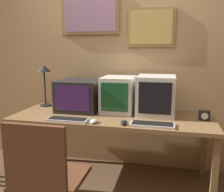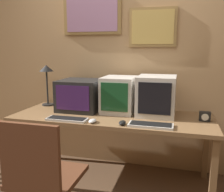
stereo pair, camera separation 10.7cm
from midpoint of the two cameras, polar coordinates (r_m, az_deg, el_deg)
name	(u,v)px [view 2 (the right image)]	position (r m, az deg, el deg)	size (l,w,h in m)	color
wall_back	(123,58)	(2.98, 3.50, 8.65)	(8.00, 0.08, 2.60)	tan
desk	(112,121)	(2.61, 1.18, -5.85)	(2.04, 0.77, 0.74)	olive
monitor_left	(81,95)	(2.81, -6.12, 0.23)	(0.45, 0.44, 0.34)	black
monitor_center	(119,95)	(2.70, 2.75, 0.34)	(0.34, 0.41, 0.38)	beige
monitor_right	(156,96)	(2.62, 11.28, 0.08)	(0.38, 0.43, 0.41)	beige
keyboard_main	(67,119)	(2.44, -9.02, -5.25)	(0.40, 0.14, 0.03)	beige
keyboard_side	(151,125)	(2.26, 10.19, -6.57)	(0.39, 0.16, 0.03)	beige
mouse_near_keyboard	(93,121)	(2.34, -3.17, -5.73)	(0.07, 0.11, 0.03)	silver
mouse_far_corner	(122,123)	(2.28, 3.73, -6.13)	(0.06, 0.11, 0.04)	black
desk_clock	(205,116)	(2.55, 21.59, -4.37)	(0.10, 0.06, 0.09)	black
desk_lamp	(47,74)	(3.08, -13.77, 4.94)	(0.17, 0.17, 0.49)	black
office_chair	(44,187)	(2.03, -13.73, -19.58)	(0.51, 0.51, 0.94)	black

